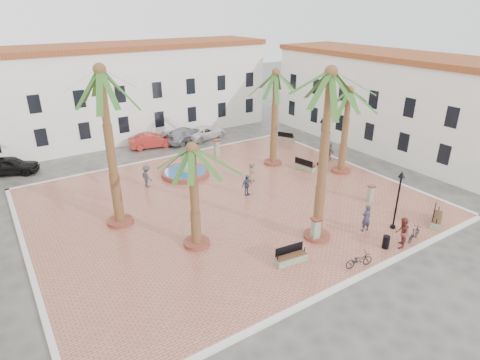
% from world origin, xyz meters
% --- Properties ---
extents(ground, '(120.00, 120.00, 0.00)m').
position_xyz_m(ground, '(0.00, 0.00, 0.00)').
color(ground, '#56544F').
rests_on(ground, ground).
extents(plaza, '(26.00, 22.00, 0.15)m').
position_xyz_m(plaza, '(0.00, 0.00, 0.07)').
color(plaza, '#B46953').
rests_on(plaza, ground).
extents(kerb_n, '(26.30, 0.30, 0.16)m').
position_xyz_m(kerb_n, '(0.00, 11.00, 0.08)').
color(kerb_n, silver).
rests_on(kerb_n, ground).
extents(kerb_s, '(26.30, 0.30, 0.16)m').
position_xyz_m(kerb_s, '(0.00, -11.00, 0.08)').
color(kerb_s, silver).
rests_on(kerb_s, ground).
extents(kerb_e, '(0.30, 22.30, 0.16)m').
position_xyz_m(kerb_e, '(13.00, 0.00, 0.08)').
color(kerb_e, silver).
rests_on(kerb_e, ground).
extents(kerb_w, '(0.30, 22.30, 0.16)m').
position_xyz_m(kerb_w, '(-13.00, 0.00, 0.08)').
color(kerb_w, silver).
rests_on(kerb_w, ground).
extents(building_north, '(30.40, 7.40, 9.50)m').
position_xyz_m(building_north, '(-0.00, 19.99, 4.77)').
color(building_north, white).
rests_on(building_north, ground).
extents(building_east, '(7.40, 26.40, 9.00)m').
position_xyz_m(building_east, '(19.99, 2.00, 4.52)').
color(building_east, white).
rests_on(building_east, ground).
extents(fountain, '(3.91, 3.91, 2.02)m').
position_xyz_m(fountain, '(-0.40, 6.10, 0.42)').
color(fountain, brown).
rests_on(fountain, plaza).
extents(palm_nw, '(5.33, 5.33, 10.01)m').
position_xyz_m(palm_nw, '(-7.41, 1.22, 8.82)').
color(palm_nw, brown).
rests_on(palm_nw, plaza).
extents(palm_sw, '(5.03, 5.03, 6.30)m').
position_xyz_m(palm_sw, '(-4.48, -3.72, 5.32)').
color(palm_sw, brown).
rests_on(palm_sw, plaza).
extents(palm_s, '(5.14, 5.14, 10.11)m').
position_xyz_m(palm_s, '(1.95, -6.98, 8.95)').
color(palm_s, brown).
rests_on(palm_s, plaza).
extents(palm_e, '(5.18, 5.18, 7.17)m').
position_xyz_m(palm_e, '(10.90, -0.39, 6.13)').
color(palm_e, brown).
rests_on(palm_e, plaza).
extents(palm_ne, '(5.08, 5.08, 8.24)m').
position_xyz_m(palm_ne, '(7.26, 4.24, 7.17)').
color(palm_ne, brown).
rests_on(palm_ne, plaza).
extents(bench_s, '(1.89, 0.78, 0.97)m').
position_xyz_m(bench_s, '(-1.01, -8.10, 0.42)').
color(bench_s, gray).
rests_on(bench_s, plaza).
extents(bench_se, '(2.03, 1.46, 1.04)m').
position_xyz_m(bench_se, '(9.54, -9.94, 0.44)').
color(bench_se, gray).
rests_on(bench_se, plaza).
extents(bench_e, '(0.97, 1.99, 1.01)m').
position_xyz_m(bench_e, '(8.64, 1.58, 0.43)').
color(bench_e, gray).
rests_on(bench_e, plaza).
extents(bench_ne, '(1.33, 1.79, 0.93)m').
position_xyz_m(bench_ne, '(12.38, 8.71, 0.41)').
color(bench_ne, gray).
rests_on(bench_ne, plaza).
extents(lamppost_s, '(0.42, 0.42, 3.85)m').
position_xyz_m(lamppost_s, '(6.74, -8.79, 2.76)').
color(lamppost_s, black).
rests_on(lamppost_s, plaza).
extents(lamppost_e, '(0.46, 0.46, 4.22)m').
position_xyz_m(lamppost_e, '(10.48, 1.79, 3.01)').
color(lamppost_e, black).
rests_on(lamppost_e, plaza).
extents(bollard_se, '(0.61, 0.61, 1.48)m').
position_xyz_m(bollard_se, '(1.60, -7.18, 0.92)').
color(bollard_se, gray).
rests_on(bollard_se, plaza).
extents(bollard_n, '(0.57, 0.57, 1.55)m').
position_xyz_m(bollard_n, '(4.10, 8.63, 0.95)').
color(bollard_n, gray).
rests_on(bollard_n, plaza).
extents(bollard_e, '(0.51, 0.51, 1.23)m').
position_xyz_m(bollard_e, '(8.46, -5.51, 0.79)').
color(bollard_e, gray).
rests_on(bollard_e, plaza).
extents(litter_bin, '(0.40, 0.40, 0.78)m').
position_xyz_m(litter_bin, '(4.46, -10.02, 0.54)').
color(litter_bin, black).
rests_on(litter_bin, plaza).
extents(cyclist_a, '(0.72, 0.54, 1.80)m').
position_xyz_m(cyclist_a, '(4.97, -8.05, 1.05)').
color(cyclist_a, '#2E2F43').
rests_on(cyclist_a, plaza).
extents(bicycle_a, '(1.70, 0.93, 0.85)m').
position_xyz_m(bicycle_a, '(1.77, -10.40, 0.57)').
color(bicycle_a, black).
rests_on(bicycle_a, plaza).
extents(cyclist_b, '(1.15, 1.09, 1.88)m').
position_xyz_m(cyclist_b, '(5.26, -10.40, 1.09)').
color(cyclist_b, maroon).
rests_on(cyclist_b, plaza).
extents(bicycle_b, '(1.53, 0.70, 0.89)m').
position_xyz_m(bicycle_b, '(6.54, -10.40, 0.59)').
color(bicycle_b, black).
rests_on(bicycle_b, plaza).
extents(pedestrian_fountain_a, '(0.95, 0.83, 1.63)m').
position_xyz_m(pedestrian_fountain_a, '(3.47, 2.10, 0.97)').
color(pedestrian_fountain_a, '#7B674D').
rests_on(pedestrian_fountain_a, plaza).
extents(pedestrian_fountain_b, '(0.98, 0.56, 1.58)m').
position_xyz_m(pedestrian_fountain_b, '(1.73, 0.21, 0.94)').
color(pedestrian_fountain_b, '#384262').
rests_on(pedestrian_fountain_b, plaza).
extents(pedestrian_north, '(0.90, 1.25, 1.75)m').
position_xyz_m(pedestrian_north, '(-3.84, 5.63, 1.03)').
color(pedestrian_north, '#46474B').
rests_on(pedestrian_north, plaza).
extents(pedestrian_east, '(0.59, 1.49, 1.57)m').
position_xyz_m(pedestrian_east, '(12.10, 2.27, 0.94)').
color(pedestrian_east, gray).
rests_on(pedestrian_east, plaza).
extents(car_black, '(4.79, 3.45, 1.51)m').
position_xyz_m(car_black, '(-12.33, 14.68, 0.76)').
color(car_black, black).
rests_on(car_black, ground).
extents(car_red, '(4.56, 2.24, 1.44)m').
position_xyz_m(car_red, '(0.15, 14.65, 0.72)').
color(car_red, '#AE2822').
rests_on(car_red, ground).
extents(car_silver, '(5.59, 3.77, 1.50)m').
position_xyz_m(car_silver, '(3.81, 14.52, 0.75)').
color(car_silver, '#9C9BA3').
rests_on(car_silver, ground).
extents(car_white, '(5.12, 3.31, 1.31)m').
position_xyz_m(car_white, '(6.02, 14.41, 0.66)').
color(car_white, white).
rests_on(car_white, ground).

